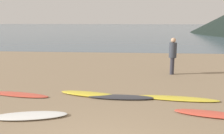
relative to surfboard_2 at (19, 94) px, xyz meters
The scene contains 9 objects.
ground_plane 6.58m from the surfboard_2, 62.06° to the left, with size 120.00×120.00×0.20m, color #8C7559.
ocean_water 60.91m from the surfboard_2, 87.10° to the left, with size 140.00×100.00×0.01m, color #475B6B.
surfboard_2 is the anchor object (origin of this frame).
surfboard_3 2.13m from the surfboard_2, 57.26° to the right, with size 2.01×0.58×0.10m, color white.
surfboard_4 2.49m from the surfboard_2, ahead, with size 2.27×0.51×0.10m, color yellow.
surfboard_5 3.53m from the surfboard_2, ahead, with size 2.23×0.47×0.09m, color #333338.
surfboard_6 5.40m from the surfboard_2, ahead, with size 2.67×0.49×0.07m, color yellow.
surfboard_7 6.20m from the surfboard_2, 11.70° to the right, with size 1.96×0.50×0.08m, color #D84C38.
person_0 6.95m from the surfboard_2, 32.37° to the left, with size 0.35×0.35×1.75m.
Camera 1 is at (0.78, -3.41, 2.61)m, focal length 38.04 mm.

